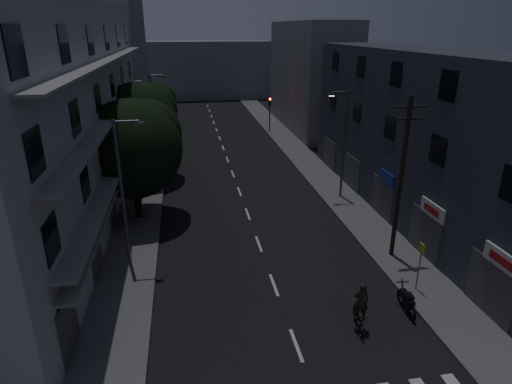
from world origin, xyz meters
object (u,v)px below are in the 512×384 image
object	(u,v)px
cyclist	(360,314)
utility_pole	(401,176)
motorcycle	(407,301)
bus_stop_sign	(420,258)

from	to	relation	value
cyclist	utility_pole	bearing A→B (deg)	61.88
utility_pole	motorcycle	world-z (taller)	utility_pole
utility_pole	cyclist	distance (m)	8.21
bus_stop_sign	cyclist	xyz separation A→B (m)	(-3.89, -2.17, -1.11)
bus_stop_sign	cyclist	distance (m)	4.59
utility_pole	motorcycle	distance (m)	6.72
bus_stop_sign	motorcycle	world-z (taller)	bus_stop_sign
utility_pole	cyclist	xyz separation A→B (m)	(-4.30, -5.67, -4.08)
bus_stop_sign	cyclist	bearing A→B (deg)	-150.81
utility_pole	bus_stop_sign	xyz separation A→B (m)	(-0.41, -3.50, -2.98)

